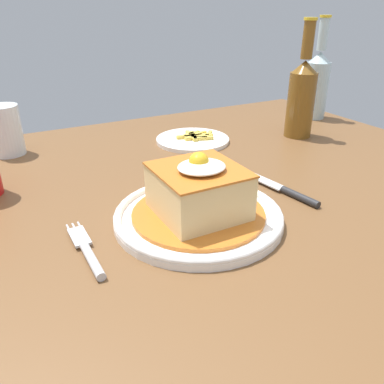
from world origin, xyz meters
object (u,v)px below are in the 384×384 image
(drinking_glass, at_px, (6,134))
(beer_bottle_amber, at_px, (302,95))
(fork, at_px, (88,252))
(knife, at_px, (289,192))
(side_plate_fries, at_px, (193,139))
(beer_bottle_clear, at_px, (317,82))
(main_plate, at_px, (198,216))

(drinking_glass, bearing_deg, beer_bottle_amber, -17.09)
(fork, relative_size, drinking_glass, 1.34)
(beer_bottle_amber, bearing_deg, fork, -155.89)
(knife, xyz_separation_m, side_plate_fries, (-0.01, 0.33, -0.00))
(beer_bottle_clear, bearing_deg, fork, -153.39)
(main_plate, distance_m, knife, 0.18)
(knife, bearing_deg, beer_bottle_clear, 42.12)
(drinking_glass, distance_m, side_plate_fries, 0.41)
(fork, xyz_separation_m, knife, (0.35, 0.02, 0.00))
(main_plate, relative_size, drinking_glass, 2.39)
(fork, distance_m, side_plate_fries, 0.48)
(knife, relative_size, beer_bottle_clear, 0.62)
(knife, relative_size, drinking_glass, 1.58)
(drinking_glass, bearing_deg, main_plate, -63.92)
(drinking_glass, height_order, side_plate_fries, drinking_glass)
(beer_bottle_amber, bearing_deg, main_plate, -148.99)
(main_plate, xyz_separation_m, beer_bottle_clear, (0.57, 0.36, 0.09))
(main_plate, distance_m, drinking_glass, 0.50)
(fork, xyz_separation_m, beer_bottle_amber, (0.59, 0.26, 0.09))
(beer_bottle_clear, height_order, drinking_glass, beer_bottle_clear)
(main_plate, relative_size, beer_bottle_amber, 0.94)
(beer_bottle_clear, relative_size, side_plate_fries, 1.56)
(knife, height_order, beer_bottle_clear, beer_bottle_clear)
(beer_bottle_amber, height_order, side_plate_fries, beer_bottle_amber)
(fork, bearing_deg, drinking_glass, 96.07)
(drinking_glass, bearing_deg, knife, -48.05)
(beer_bottle_amber, xyz_separation_m, beer_bottle_clear, (0.15, 0.11, 0.00))
(main_plate, distance_m, beer_bottle_clear, 0.68)
(beer_bottle_clear, distance_m, drinking_glass, 0.79)
(fork, bearing_deg, main_plate, 3.97)
(fork, relative_size, knife, 0.85)
(main_plate, height_order, beer_bottle_amber, beer_bottle_amber)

